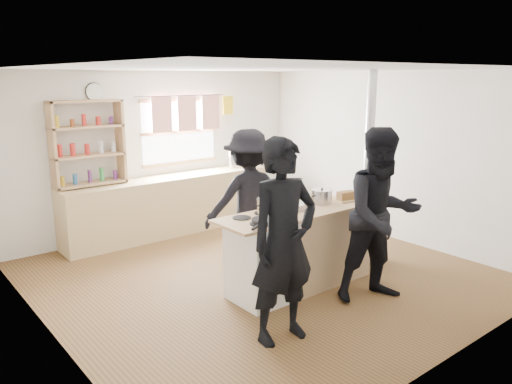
{
  "coord_description": "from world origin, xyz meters",
  "views": [
    {
      "loc": [
        -3.71,
        -4.5,
        2.41
      ],
      "look_at": [
        -0.16,
        -0.1,
        1.1
      ],
      "focal_mm": 35.0,
      "sensor_mm": 36.0,
      "label": 1
    }
  ],
  "objects_px": {
    "skillet_greens": "(264,221)",
    "roast_tray": "(293,206)",
    "flue_heater": "(365,215)",
    "stockpot_stove": "(268,206)",
    "person_near_right": "(381,216)",
    "stockpot_counter": "(322,196)",
    "bread_board": "(346,197)",
    "cooking_island": "(301,248)",
    "person_near_left": "(284,242)",
    "person_far": "(249,199)",
    "thermos": "(232,160)"
  },
  "relations": [
    {
      "from": "skillet_greens",
      "to": "roast_tray",
      "type": "bearing_deg",
      "value": 18.8
    },
    {
      "from": "skillet_greens",
      "to": "flue_heater",
      "type": "xyz_separation_m",
      "value": [
        1.89,
        0.19,
        -0.32
      ]
    },
    {
      "from": "stockpot_stove",
      "to": "person_near_right",
      "type": "relative_size",
      "value": 0.13
    },
    {
      "from": "flue_heater",
      "to": "person_near_right",
      "type": "xyz_separation_m",
      "value": [
        -0.77,
        -0.82,
        0.31
      ]
    },
    {
      "from": "roast_tray",
      "to": "stockpot_counter",
      "type": "distance_m",
      "value": 0.47
    },
    {
      "from": "stockpot_stove",
      "to": "stockpot_counter",
      "type": "distance_m",
      "value": 0.81
    },
    {
      "from": "flue_heater",
      "to": "bread_board",
      "type": "bearing_deg",
      "value": -170.03
    },
    {
      "from": "person_near_right",
      "to": "cooking_island",
      "type": "bearing_deg",
      "value": 139.9
    },
    {
      "from": "stockpot_stove",
      "to": "bread_board",
      "type": "bearing_deg",
      "value": -7.59
    },
    {
      "from": "stockpot_counter",
      "to": "person_near_left",
      "type": "xyz_separation_m",
      "value": [
        -1.35,
        -0.82,
        -0.06
      ]
    },
    {
      "from": "stockpot_stove",
      "to": "stockpot_counter",
      "type": "xyz_separation_m",
      "value": [
        0.8,
        -0.04,
        -0.0
      ]
    },
    {
      "from": "person_far",
      "to": "person_near_left",
      "type": "bearing_deg",
      "value": 75.59
    },
    {
      "from": "person_near_left",
      "to": "person_near_right",
      "type": "distance_m",
      "value": 1.4
    },
    {
      "from": "bread_board",
      "to": "flue_heater",
      "type": "distance_m",
      "value": 0.61
    },
    {
      "from": "person_near_left",
      "to": "person_near_right",
      "type": "height_order",
      "value": "person_near_left"
    },
    {
      "from": "roast_tray",
      "to": "person_far",
      "type": "relative_size",
      "value": 0.19
    },
    {
      "from": "cooking_island",
      "to": "person_far",
      "type": "xyz_separation_m",
      "value": [
        -0.07,
        0.89,
        0.42
      ]
    },
    {
      "from": "roast_tray",
      "to": "person_near_left",
      "type": "distance_m",
      "value": 1.21
    },
    {
      "from": "person_near_right",
      "to": "bread_board",
      "type": "bearing_deg",
      "value": 90.77
    },
    {
      "from": "stockpot_stove",
      "to": "person_near_left",
      "type": "bearing_deg",
      "value": -122.36
    },
    {
      "from": "bread_board",
      "to": "flue_heater",
      "type": "bearing_deg",
      "value": 9.97
    },
    {
      "from": "roast_tray",
      "to": "stockpot_stove",
      "type": "relative_size",
      "value": 1.38
    },
    {
      "from": "stockpot_stove",
      "to": "person_far",
      "type": "relative_size",
      "value": 0.14
    },
    {
      "from": "cooking_island",
      "to": "person_near_left",
      "type": "bearing_deg",
      "value": -141.59
    },
    {
      "from": "cooking_island",
      "to": "person_far",
      "type": "height_order",
      "value": "person_far"
    },
    {
      "from": "stockpot_stove",
      "to": "person_far",
      "type": "bearing_deg",
      "value": 66.29
    },
    {
      "from": "cooking_island",
      "to": "roast_tray",
      "type": "bearing_deg",
      "value": 144.66
    },
    {
      "from": "cooking_island",
      "to": "bread_board",
      "type": "bearing_deg",
      "value": -3.92
    },
    {
      "from": "bread_board",
      "to": "person_near_left",
      "type": "xyz_separation_m",
      "value": [
        -1.67,
        -0.72,
        -0.03
      ]
    },
    {
      "from": "cooking_island",
      "to": "skillet_greens",
      "type": "relative_size",
      "value": 5.61
    },
    {
      "from": "bread_board",
      "to": "person_near_right",
      "type": "bearing_deg",
      "value": -110.01
    },
    {
      "from": "skillet_greens",
      "to": "bread_board",
      "type": "bearing_deg",
      "value": 4.32
    },
    {
      "from": "bread_board",
      "to": "roast_tray",
      "type": "bearing_deg",
      "value": 172.51
    },
    {
      "from": "person_far",
      "to": "stockpot_counter",
      "type": "bearing_deg",
      "value": 132.61
    },
    {
      "from": "thermos",
      "to": "bread_board",
      "type": "distance_m",
      "value": 2.84
    },
    {
      "from": "stockpot_stove",
      "to": "stockpot_counter",
      "type": "height_order",
      "value": "stockpot_stove"
    },
    {
      "from": "skillet_greens",
      "to": "stockpot_counter",
      "type": "height_order",
      "value": "stockpot_counter"
    },
    {
      "from": "thermos",
      "to": "stockpot_counter",
      "type": "distance_m",
      "value": 2.79
    },
    {
      "from": "stockpot_counter",
      "to": "flue_heater",
      "type": "distance_m",
      "value": 0.9
    },
    {
      "from": "thermos",
      "to": "skillet_greens",
      "type": "distance_m",
      "value": 3.4
    },
    {
      "from": "thermos",
      "to": "bread_board",
      "type": "height_order",
      "value": "thermos"
    },
    {
      "from": "skillet_greens",
      "to": "cooking_island",
      "type": "bearing_deg",
      "value": 12.59
    },
    {
      "from": "cooking_island",
      "to": "person_far",
      "type": "relative_size",
      "value": 1.11
    },
    {
      "from": "stockpot_stove",
      "to": "person_near_left",
      "type": "distance_m",
      "value": 1.03
    },
    {
      "from": "stockpot_counter",
      "to": "person_far",
      "type": "bearing_deg",
      "value": 118.62
    },
    {
      "from": "thermos",
      "to": "person_far",
      "type": "bearing_deg",
      "value": -120.6
    },
    {
      "from": "stockpot_counter",
      "to": "person_near_left",
      "type": "height_order",
      "value": "person_near_left"
    },
    {
      "from": "bread_board",
      "to": "person_far",
      "type": "bearing_deg",
      "value": 129.25
    },
    {
      "from": "roast_tray",
      "to": "flue_heater",
      "type": "bearing_deg",
      "value": -0.62
    },
    {
      "from": "stockpot_stove",
      "to": "flue_heater",
      "type": "distance_m",
      "value": 1.67
    }
  ]
}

